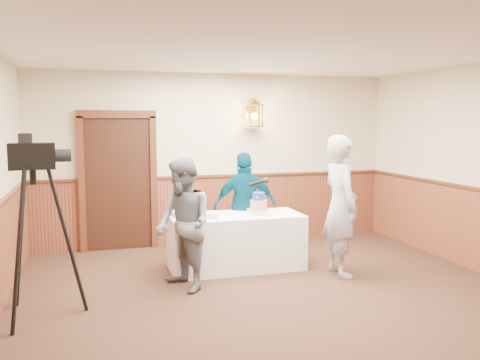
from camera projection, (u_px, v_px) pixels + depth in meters
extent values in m
plane|color=#331D13|center=(297.00, 318.00, 5.24)|extent=(7.00, 7.00, 0.00)
cube|color=beige|center=(216.00, 159.00, 8.42)|extent=(6.00, 0.02, 2.80)
cube|color=white|center=(301.00, 40.00, 4.92)|extent=(6.00, 7.00, 0.02)
cube|color=#5D281A|center=(217.00, 210.00, 8.50)|extent=(5.98, 0.04, 1.10)
cube|color=#4E2514|center=(217.00, 176.00, 8.42)|extent=(5.98, 0.07, 0.04)
cube|color=black|center=(118.00, 183.00, 7.97)|extent=(1.00, 0.06, 2.10)
cube|color=white|center=(236.00, 242.00, 6.98)|extent=(1.80, 0.80, 0.75)
cube|color=beige|center=(258.00, 212.00, 6.98)|extent=(0.35, 0.35, 0.06)
cylinder|color=red|center=(259.00, 205.00, 6.96)|extent=(0.23, 0.23, 0.14)
cylinder|color=navy|center=(259.00, 196.00, 6.95)|extent=(0.17, 0.17, 0.11)
cube|color=#FDE297|center=(205.00, 215.00, 6.72)|extent=(0.41, 0.35, 0.07)
cube|color=#B2F1AA|center=(185.00, 214.00, 6.79)|extent=(0.37, 0.32, 0.08)
imported|color=slate|center=(184.00, 225.00, 6.03)|extent=(0.82, 0.93, 1.59)
cylinder|color=black|center=(257.00, 183.00, 6.44)|extent=(0.23, 0.08, 0.09)
sphere|color=black|center=(266.00, 181.00, 6.49)|extent=(0.08, 0.08, 0.08)
imported|color=#A2A3A9|center=(340.00, 206.00, 6.62)|extent=(0.45, 0.68, 1.85)
imported|color=#01344C|center=(245.00, 206.00, 7.39)|extent=(0.97, 0.50, 1.58)
cube|color=black|center=(32.00, 156.00, 5.09)|extent=(0.46, 0.28, 0.26)
cylinder|color=black|center=(62.00, 156.00, 5.19)|extent=(0.19, 0.15, 0.13)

